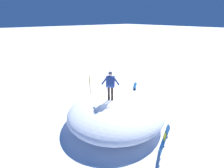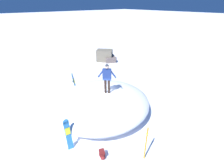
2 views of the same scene
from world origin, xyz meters
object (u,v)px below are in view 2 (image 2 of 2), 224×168
at_px(backpack_near, 102,154).
at_px(snowboard_secondary_upright, 68,134).
at_px(snowboarder_standing, 107,76).
at_px(trail_marker_pole, 146,143).
at_px(snowboard_primary_upright, 74,83).

bearing_deg(backpack_near, snowboard_secondary_upright, -60.53).
height_order(snowboarder_standing, trail_marker_pole, snowboarder_standing).
bearing_deg(snowboarder_standing, trail_marker_pole, 77.47).
xyz_separation_m(snowboard_primary_upright, snowboard_secondary_upright, (2.73, 4.44, -0.03)).
height_order(snowboard_primary_upright, snowboard_secondary_upright, snowboard_primary_upright).
distance_m(snowboarder_standing, trail_marker_pole, 4.05).
bearing_deg(trail_marker_pole, snowboard_secondary_upright, -50.96).
bearing_deg(snowboard_secondary_upright, snowboard_primary_upright, -121.59).
distance_m(snowboard_primary_upright, snowboard_secondary_upright, 5.22).
bearing_deg(snowboard_primary_upright, snowboarder_standing, 94.81).
bearing_deg(backpack_near, snowboarder_standing, -133.33).
xyz_separation_m(snowboard_secondary_upright, backpack_near, (-0.83, 1.47, -0.65)).
distance_m(snowboard_secondary_upright, trail_marker_pole, 3.54).
distance_m(backpack_near, trail_marker_pole, 2.04).
distance_m(snowboarder_standing, snowboard_primary_upright, 4.00).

